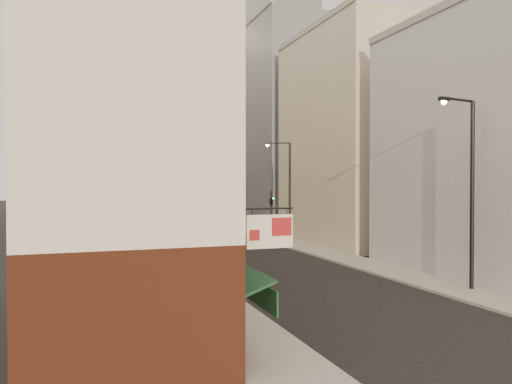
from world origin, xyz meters
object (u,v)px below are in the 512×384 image
(streetlamp_near, at_px, (469,183))
(traffic_light_right, at_px, (271,201))
(clock_tower, at_px, (138,126))
(traffic_light_left, at_px, (135,206))
(streetlamp_mid, at_px, (287,186))
(white_tower, at_px, (207,114))

(streetlamp_near, relative_size, traffic_light_right, 2.02)
(streetlamp_near, xyz_separation_m, traffic_light_right, (-0.48, 27.45, -1.87))
(clock_tower, bearing_deg, traffic_light_left, -96.66)
(streetlamp_mid, bearing_deg, streetlamp_near, -66.49)
(white_tower, relative_size, traffic_light_right, 8.30)
(white_tower, relative_size, streetlamp_mid, 4.29)
(white_tower, bearing_deg, traffic_light_left, -115.53)
(white_tower, xyz_separation_m, streetlamp_mid, (-3.64, -46.24, -13.08))
(traffic_light_left, bearing_deg, clock_tower, -90.69)
(clock_tower, distance_m, white_tower, 17.83)
(traffic_light_right, bearing_deg, streetlamp_near, 111.76)
(white_tower, height_order, traffic_light_right, white_tower)
(white_tower, height_order, streetlamp_near, white_tower)
(clock_tower, height_order, streetlamp_mid, clock_tower)
(streetlamp_near, distance_m, traffic_light_left, 36.90)
(clock_tower, distance_m, streetlamp_mid, 61.88)
(traffic_light_left, xyz_separation_m, traffic_light_right, (13.19, -6.74, 0.55))
(streetlamp_mid, bearing_deg, traffic_light_right, 110.59)
(traffic_light_left, height_order, traffic_light_right, same)
(white_tower, xyz_separation_m, traffic_light_left, (-16.72, -35.02, -15.25))
(streetlamp_near, xyz_separation_m, streetlamp_mid, (-0.60, 22.97, -0.25))
(clock_tower, bearing_deg, traffic_light_right, -82.37)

